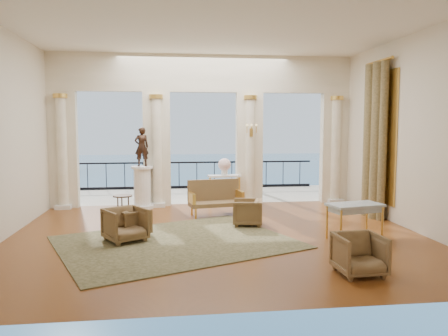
{
  "coord_description": "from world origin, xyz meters",
  "views": [
    {
      "loc": [
        -1.0,
        -9.34,
        2.4
      ],
      "look_at": [
        0.22,
        0.6,
        1.43
      ],
      "focal_mm": 35.0,
      "sensor_mm": 36.0,
      "label": 1
    }
  ],
  "objects": [
    {
      "name": "armchair_d",
      "position": [
        -1.84,
        0.22,
        0.33
      ],
      "size": [
        0.86,
        0.87,
        0.67
      ],
      "primitive_type": "imported",
      "rotation": [
        0.0,
        0.0,
        2.12
      ],
      "color": "#4C371D",
      "rests_on": "ground"
    },
    {
      "name": "armchair_b",
      "position": [
        2.0,
        -2.8,
        0.37
      ],
      "size": [
        0.75,
        0.7,
        0.74
      ],
      "primitive_type": "imported",
      "rotation": [
        0.0,
        0.0,
        0.04
      ],
      "color": "#4C371D",
      "rests_on": "ground"
    },
    {
      "name": "statue",
      "position": [
        -1.83,
        3.5,
        1.8
      ],
      "size": [
        0.47,
        0.38,
        1.13
      ],
      "primitive_type": "imported",
      "rotation": [
        0.0,
        0.0,
        3.44
      ],
      "color": "black",
      "rests_on": "pedestal"
    },
    {
      "name": "armchair_a",
      "position": [
        -1.95,
        -0.26,
        0.39
      ],
      "size": [
        1.01,
        1.0,
        0.78
      ],
      "primitive_type": "imported",
      "rotation": [
        0.0,
        0.0,
        0.54
      ],
      "color": "#4C371D",
      "rests_on": "ground"
    },
    {
      "name": "game_table",
      "position": [
        2.85,
        -0.68,
        0.69
      ],
      "size": [
        1.22,
        0.84,
        0.77
      ],
      "rotation": [
        0.0,
        0.0,
        0.22
      ],
      "color": "#8CA0B2",
      "rests_on": "ground"
    },
    {
      "name": "urn",
      "position": [
        0.6,
        3.55,
        1.22
      ],
      "size": [
        0.38,
        0.38,
        0.5
      ],
      "color": "silver",
      "rests_on": "console_table"
    },
    {
      "name": "room_walls",
      "position": [
        0.0,
        -1.12,
        2.88
      ],
      "size": [
        9.0,
        9.0,
        9.0
      ],
      "color": "beige",
      "rests_on": "ground"
    },
    {
      "name": "balustrade",
      "position": [
        0.0,
        7.4,
        0.41
      ],
      "size": [
        9.0,
        0.06,
        1.03
      ],
      "color": "black",
      "rests_on": "terrace"
    },
    {
      "name": "armchair_c",
      "position": [
        0.83,
        0.89,
        0.35
      ],
      "size": [
        0.76,
        0.79,
        0.7
      ],
      "primitive_type": "imported",
      "rotation": [
        0.0,
        0.0,
        -1.77
      ],
      "color": "#4C371D",
      "rests_on": "ground"
    },
    {
      "name": "console_table",
      "position": [
        0.6,
        3.55,
        0.77
      ],
      "size": [
        1.01,
        0.47,
        0.93
      ],
      "rotation": [
        0.0,
        0.0,
        0.1
      ],
      "color": "silver",
      "rests_on": "ground"
    },
    {
      "name": "sea",
      "position": [
        0.0,
        60.0,
        -6.0
      ],
      "size": [
        160.0,
        160.0,
        0.0
      ],
      "primitive_type": "plane",
      "color": "#215988",
      "rests_on": "ground"
    },
    {
      "name": "floor",
      "position": [
        0.0,
        0.0,
        0.0
      ],
      "size": [
        9.0,
        9.0,
        0.0
      ],
      "primitive_type": "plane",
      "color": "#4D260F",
      "rests_on": "ground"
    },
    {
      "name": "pedestal",
      "position": [
        -1.83,
        3.5,
        0.59
      ],
      "size": [
        0.67,
        0.67,
        1.23
      ],
      "color": "silver",
      "rests_on": "ground"
    },
    {
      "name": "side_table",
      "position": [
        -2.15,
        1.22,
        0.64
      ],
      "size": [
        0.46,
        0.46,
        0.74
      ],
      "color": "black",
      "rests_on": "ground"
    },
    {
      "name": "settee",
      "position": [
        0.18,
        2.25,
        0.47
      ],
      "size": [
        1.51,
        0.84,
        0.95
      ],
      "rotation": [
        0.0,
        0.0,
        0.17
      ],
      "color": "#4C371D",
      "rests_on": "ground"
    },
    {
      "name": "curtain",
      "position": [
        4.28,
        1.5,
        2.02
      ],
      "size": [
        0.33,
        1.4,
        4.09
      ],
      "color": "brown",
      "rests_on": "ground"
    },
    {
      "name": "arcade",
      "position": [
        -0.0,
        3.82,
        2.58
      ],
      "size": [
        9.0,
        0.56,
        4.5
      ],
      "color": "beige",
      "rests_on": "ground"
    },
    {
      "name": "headland",
      "position": [
        -30.0,
        70.0,
        -3.0
      ],
      "size": [
        22.0,
        18.0,
        6.0
      ],
      "primitive_type": "cube",
      "color": "black",
      "rests_on": "sea"
    },
    {
      "name": "palm_tree",
      "position": [
        2.0,
        6.6,
        4.09
      ],
      "size": [
        2.0,
        2.0,
        4.5
      ],
      "color": "#4C3823",
      "rests_on": "terrace"
    },
    {
      "name": "window_frame",
      "position": [
        4.47,
        1.5,
        2.1
      ],
      "size": [
        0.04,
        1.6,
        3.4
      ],
      "primitive_type": "cube",
      "color": "gold",
      "rests_on": "room_walls"
    },
    {
      "name": "wall_sconce",
      "position": [
        1.4,
        3.51,
        2.23
      ],
      "size": [
        0.3,
        0.11,
        0.33
      ],
      "color": "gold",
      "rests_on": "arcade"
    },
    {
      "name": "rug",
      "position": [
        -0.9,
        -0.48,
        0.01
      ],
      "size": [
        5.54,
        4.99,
        0.02
      ],
      "primitive_type": "cube",
      "rotation": [
        0.0,
        0.0,
        0.39
      ],
      "color": "#2D331A",
      "rests_on": "ground"
    },
    {
      "name": "terrace",
      "position": [
        0.0,
        5.8,
        -0.05
      ],
      "size": [
        10.0,
        3.6,
        0.1
      ],
      "primitive_type": "cube",
      "color": "#ADA18F",
      "rests_on": "ground"
    }
  ]
}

